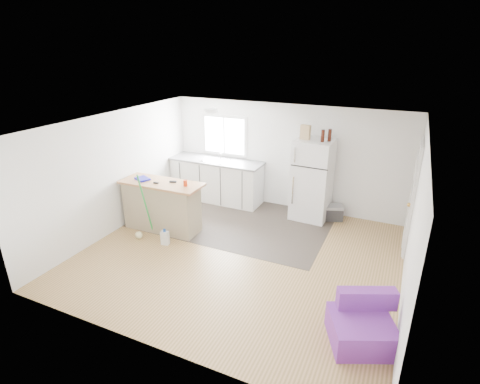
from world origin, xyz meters
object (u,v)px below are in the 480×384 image
at_px(cleaner_jug, 165,238).
at_px(mop, 141,227).
at_px(peninsula, 162,206).
at_px(cardboard_box, 305,132).
at_px(red_cup, 185,183).
at_px(bottle_left, 323,136).
at_px(bottle_right, 330,135).
at_px(cooler, 333,212).
at_px(purple_seat, 362,326).
at_px(blue_tray, 142,179).
at_px(kitchen_cabinets, 217,180).
at_px(refrigerator, 312,180).

relative_size(cleaner_jug, mop, 0.24).
relative_size(peninsula, cardboard_box, 5.68).
relative_size(cleaner_jug, red_cup, 2.70).
height_order(bottle_left, bottle_right, same).
xyz_separation_m(bottle_left, bottle_right, (0.11, 0.11, 0.00)).
bearing_deg(cooler, mop, -164.43).
bearing_deg(red_cup, cooler, 36.92).
bearing_deg(purple_seat, peninsula, 135.58).
relative_size(mop, cardboard_box, 4.59).
relative_size(cooler, blue_tray, 1.71).
relative_size(kitchen_cabinets, refrigerator, 1.30).
height_order(red_cup, bottle_right, bottle_right).
bearing_deg(kitchen_cabinets, cooler, 1.42).
height_order(purple_seat, mop, mop).
xyz_separation_m(mop, bottle_left, (2.97, 2.24, 1.65)).
bearing_deg(cleaner_jug, bottle_left, 35.22).
xyz_separation_m(kitchen_cabinets, purple_seat, (3.93, -3.42, -0.29)).
bearing_deg(cardboard_box, purple_seat, -61.98).
distance_m(cleaner_jug, mop, 0.59).
height_order(refrigerator, bottle_right, bottle_right).
bearing_deg(cleaner_jug, red_cup, 64.53).
xyz_separation_m(cooler, cardboard_box, (-0.69, -0.13, 1.74)).
distance_m(peninsula, cooler, 3.67).
relative_size(red_cup, bottle_right, 0.48).
bearing_deg(cooler, cardboard_box, 169.70).
height_order(cooler, purple_seat, purple_seat).
xyz_separation_m(peninsula, blue_tray, (-0.41, -0.03, 0.53)).
relative_size(blue_tray, cardboard_box, 1.00).
xyz_separation_m(mop, bottle_right, (3.08, 2.35, 1.65)).
bearing_deg(bottle_right, purple_seat, -69.22).
bearing_deg(kitchen_cabinets, mop, -100.26).
bearing_deg(cleaner_jug, mop, 169.97).
distance_m(cooler, mop, 4.09).
bearing_deg(purple_seat, red_cup, 132.39).
relative_size(purple_seat, cardboard_box, 3.33).
bearing_deg(refrigerator, cleaner_jug, -130.46).
distance_m(purple_seat, red_cup, 4.04).
relative_size(kitchen_cabinets, red_cup, 19.10).
bearing_deg(cooler, bottle_right, -179.68).
xyz_separation_m(peninsula, bottle_right, (2.91, 1.84, 1.36)).
relative_size(cooler, red_cup, 4.28).
relative_size(peninsula, refrigerator, 0.97).
xyz_separation_m(cooler, red_cup, (-2.53, -1.90, 0.93)).
relative_size(peninsula, bottle_left, 6.81).
distance_m(purple_seat, mop, 4.49).
bearing_deg(blue_tray, peninsula, 4.17).
xyz_separation_m(cooler, purple_seat, (1.09, -3.47, 0.06)).
distance_m(refrigerator, cleaner_jug, 3.32).
bearing_deg(purple_seat, refrigerator, 90.83).
distance_m(peninsula, cleaner_jug, 0.78).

